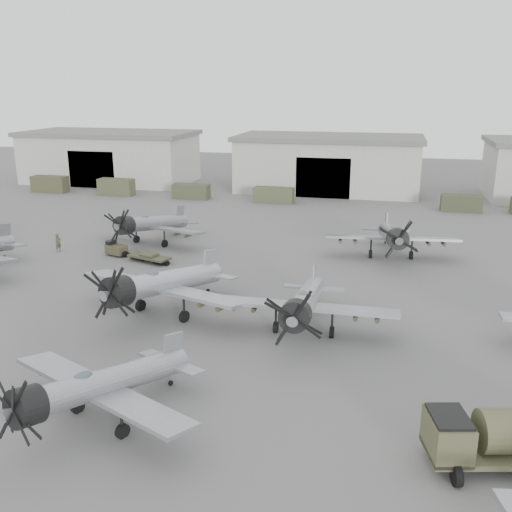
{
  "coord_description": "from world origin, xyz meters",
  "views": [
    {
      "loc": [
        10.09,
        -29.43,
        16.16
      ],
      "look_at": [
        -0.59,
        14.99,
        2.5
      ],
      "focal_mm": 40.0,
      "sensor_mm": 36.0,
      "label": 1
    }
  ],
  "objects_px": {
    "aircraft_near_1": "(94,387)",
    "tug_trailer": "(129,252)",
    "ground_crew": "(58,243)",
    "fuel_tanker": "(509,435)",
    "aircraft_mid_2": "(304,303)",
    "aircraft_far_0": "(149,224)",
    "aircraft_far_1": "(392,235)",
    "aircraft_mid_1": "(159,284)"
  },
  "relations": [
    {
      "from": "aircraft_far_0",
      "to": "aircraft_far_1",
      "type": "distance_m",
      "value": 24.92
    },
    {
      "from": "aircraft_far_1",
      "to": "tug_trailer",
      "type": "height_order",
      "value": "aircraft_far_1"
    },
    {
      "from": "tug_trailer",
      "to": "aircraft_far_1",
      "type": "bearing_deg",
      "value": 30.74
    },
    {
      "from": "aircraft_mid_1",
      "to": "fuel_tanker",
      "type": "relative_size",
      "value": 1.8
    },
    {
      "from": "aircraft_mid_1",
      "to": "fuel_tanker",
      "type": "height_order",
      "value": "aircraft_mid_1"
    },
    {
      "from": "aircraft_near_1",
      "to": "aircraft_mid_1",
      "type": "height_order",
      "value": "aircraft_mid_1"
    },
    {
      "from": "aircraft_far_1",
      "to": "fuel_tanker",
      "type": "relative_size",
      "value": 1.71
    },
    {
      "from": "aircraft_near_1",
      "to": "aircraft_mid_2",
      "type": "relative_size",
      "value": 0.91
    },
    {
      "from": "aircraft_near_1",
      "to": "aircraft_far_0",
      "type": "relative_size",
      "value": 0.92
    },
    {
      "from": "ground_crew",
      "to": "tug_trailer",
      "type": "bearing_deg",
      "value": -73.97
    },
    {
      "from": "aircraft_far_1",
      "to": "fuel_tanker",
      "type": "xyz_separation_m",
      "value": [
        5.32,
        -31.31,
        -0.74
      ]
    },
    {
      "from": "aircraft_far_1",
      "to": "tug_trailer",
      "type": "xyz_separation_m",
      "value": [
        -24.97,
        -5.71,
        -1.79
      ]
    },
    {
      "from": "aircraft_mid_2",
      "to": "fuel_tanker",
      "type": "bearing_deg",
      "value": -47.83
    },
    {
      "from": "fuel_tanker",
      "to": "ground_crew",
      "type": "bearing_deg",
      "value": 131.81
    },
    {
      "from": "aircraft_near_1",
      "to": "ground_crew",
      "type": "height_order",
      "value": "aircraft_near_1"
    },
    {
      "from": "aircraft_near_1",
      "to": "tug_trailer",
      "type": "distance_m",
      "value": 29.17
    },
    {
      "from": "ground_crew",
      "to": "aircraft_near_1",
      "type": "bearing_deg",
      "value": -126.33
    },
    {
      "from": "ground_crew",
      "to": "aircraft_mid_1",
      "type": "bearing_deg",
      "value": -110.25
    },
    {
      "from": "aircraft_mid_2",
      "to": "aircraft_far_0",
      "type": "distance_m",
      "value": 27.02
    },
    {
      "from": "aircraft_far_0",
      "to": "tug_trailer",
      "type": "bearing_deg",
      "value": -75.75
    },
    {
      "from": "fuel_tanker",
      "to": "ground_crew",
      "type": "distance_m",
      "value": 46.18
    },
    {
      "from": "aircraft_mid_2",
      "to": "aircraft_far_0",
      "type": "xyz_separation_m",
      "value": [
        -19.39,
        18.82,
        -0.03
      ]
    },
    {
      "from": "aircraft_near_1",
      "to": "fuel_tanker",
      "type": "xyz_separation_m",
      "value": [
        19.09,
        1.29,
        -0.54
      ]
    },
    {
      "from": "aircraft_mid_2",
      "to": "aircraft_far_1",
      "type": "xyz_separation_m",
      "value": [
        5.52,
        19.66,
        0.05
      ]
    },
    {
      "from": "aircraft_far_0",
      "to": "fuel_tanker",
      "type": "bearing_deg",
      "value": -30.26
    },
    {
      "from": "aircraft_mid_1",
      "to": "aircraft_far_1",
      "type": "xyz_separation_m",
      "value": [
        16.15,
        18.84,
        -0.15
      ]
    },
    {
      "from": "fuel_tanker",
      "to": "ground_crew",
      "type": "height_order",
      "value": "fuel_tanker"
    },
    {
      "from": "tug_trailer",
      "to": "ground_crew",
      "type": "distance_m",
      "value": 7.92
    },
    {
      "from": "aircraft_near_1",
      "to": "aircraft_far_0",
      "type": "height_order",
      "value": "aircraft_far_0"
    },
    {
      "from": "aircraft_far_0",
      "to": "aircraft_far_1",
      "type": "height_order",
      "value": "aircraft_far_1"
    },
    {
      "from": "aircraft_near_1",
      "to": "ground_crew",
      "type": "xyz_separation_m",
      "value": [
        -19.09,
        27.25,
        -1.22
      ]
    },
    {
      "from": "tug_trailer",
      "to": "aircraft_far_0",
      "type": "bearing_deg",
      "value": 107.13
    },
    {
      "from": "aircraft_near_1",
      "to": "tug_trailer",
      "type": "height_order",
      "value": "aircraft_near_1"
    },
    {
      "from": "aircraft_mid_1",
      "to": "tug_trailer",
      "type": "bearing_deg",
      "value": 141.92
    },
    {
      "from": "aircraft_mid_2",
      "to": "tug_trailer",
      "type": "bearing_deg",
      "value": 143.61
    },
    {
      "from": "aircraft_mid_1",
      "to": "ground_crew",
      "type": "relative_size",
      "value": 7.45
    },
    {
      "from": "aircraft_near_1",
      "to": "aircraft_mid_2",
      "type": "height_order",
      "value": "aircraft_mid_2"
    },
    {
      "from": "fuel_tanker",
      "to": "aircraft_near_1",
      "type": "bearing_deg",
      "value": 169.89
    },
    {
      "from": "aircraft_mid_2",
      "to": "aircraft_far_1",
      "type": "relative_size",
      "value": 0.97
    },
    {
      "from": "aircraft_near_1",
      "to": "aircraft_far_0",
      "type": "bearing_deg",
      "value": 133.75
    },
    {
      "from": "ground_crew",
      "to": "fuel_tanker",
      "type": "bearing_deg",
      "value": -105.56
    },
    {
      "from": "aircraft_mid_1",
      "to": "aircraft_mid_2",
      "type": "relative_size",
      "value": 1.09
    }
  ]
}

